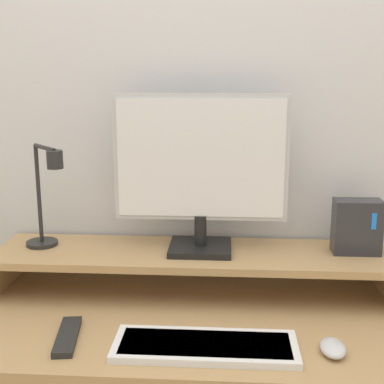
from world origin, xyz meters
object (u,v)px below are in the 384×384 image
object	(u,v)px
monitor	(201,168)
keyboard	(205,346)
desk_lamp	(46,199)
mouse	(333,348)
remote_control	(67,336)
router_dock	(357,227)

from	to	relation	value
monitor	keyboard	size ratio (longest dim) A/B	1.14
monitor	desk_lamp	world-z (taller)	monitor
mouse	remote_control	size ratio (longest dim) A/B	0.47
desk_lamp	mouse	distance (m)	0.88
mouse	remote_control	xyz separation A→B (m)	(-0.64, 0.03, -0.01)
router_dock	mouse	bearing A→B (deg)	-109.23
router_dock	desk_lamp	bearing A→B (deg)	-178.07
monitor	router_dock	xyz separation A→B (m)	(0.45, 0.01, -0.17)
keyboard	monitor	bearing A→B (deg)	94.84
router_dock	keyboard	bearing A→B (deg)	-139.86
router_dock	remote_control	distance (m)	0.85
mouse	keyboard	bearing A→B (deg)	-179.74
desk_lamp	keyboard	distance (m)	0.64
keyboard	remote_control	world-z (taller)	keyboard
monitor	remote_control	size ratio (longest dim) A/B	2.63
monitor	keyboard	world-z (taller)	monitor
monitor	desk_lamp	distance (m)	0.46
desk_lamp	mouse	bearing A→B (deg)	-22.68
desk_lamp	remote_control	world-z (taller)	desk_lamp
desk_lamp	mouse	size ratio (longest dim) A/B	3.47
router_dock	keyboard	world-z (taller)	router_dock
desk_lamp	mouse	xyz separation A→B (m)	(0.77, -0.32, -0.26)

